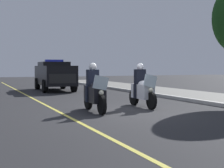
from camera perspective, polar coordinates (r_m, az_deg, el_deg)
name	(u,v)px	position (r m, az deg, el deg)	size (l,w,h in m)	color
ground_plane	(127,111)	(11.43, 2.66, -4.84)	(80.00, 80.00, 0.00)	#28282B
curb_strip	(214,104)	(13.67, 17.84, -3.36)	(48.00, 0.24, 0.15)	#B7B5AD
lane_stripe_center	(64,115)	(10.62, -8.51, -5.46)	(48.00, 0.12, 0.01)	#E0D14C
police_motorcycle_lead_left	(94,92)	(11.18, -3.17, -1.41)	(2.14, 0.59, 1.72)	black
police_motorcycle_lead_right	(142,89)	(12.50, 5.41, -0.94)	(2.14, 0.59, 1.72)	black
police_suv	(54,74)	(21.42, -10.26, 1.69)	(4.98, 2.23, 2.05)	black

